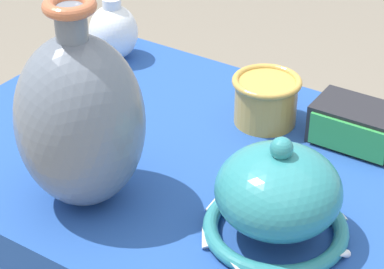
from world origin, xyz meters
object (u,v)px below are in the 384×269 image
object	(u,v)px
vase_tall_bulbous	(80,120)
mosaic_tile_box	(358,126)
vase_dome_bell	(278,198)
cup_wide_ochre	(266,99)
jar_round_porcelain	(113,31)

from	to	relation	value
vase_tall_bulbous	mosaic_tile_box	size ratio (longest dim) A/B	2.12
vase_tall_bulbous	mosaic_tile_box	xyz separation A→B (m)	(0.28, 0.36, -0.10)
vase_tall_bulbous	mosaic_tile_box	distance (m)	0.47
vase_dome_bell	mosaic_tile_box	xyz separation A→B (m)	(0.00, 0.28, -0.03)
vase_tall_bulbous	cup_wide_ochre	world-z (taller)	vase_tall_bulbous
mosaic_tile_box	jar_round_porcelain	size ratio (longest dim) A/B	1.17
cup_wide_ochre	mosaic_tile_box	bearing A→B (deg)	8.37
vase_dome_bell	mosaic_tile_box	distance (m)	0.29
cup_wide_ochre	jar_round_porcelain	size ratio (longest dim) A/B	0.94
cup_wide_ochre	jar_round_porcelain	xyz separation A→B (m)	(-0.38, 0.05, 0.01)
cup_wide_ochre	vase_tall_bulbous	bearing A→B (deg)	-109.48
cup_wide_ochre	vase_dome_bell	bearing A→B (deg)	-58.50
vase_tall_bulbous	mosaic_tile_box	world-z (taller)	vase_tall_bulbous
vase_tall_bulbous	cup_wide_ochre	distance (m)	0.37
vase_dome_bell	mosaic_tile_box	bearing A→B (deg)	89.67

